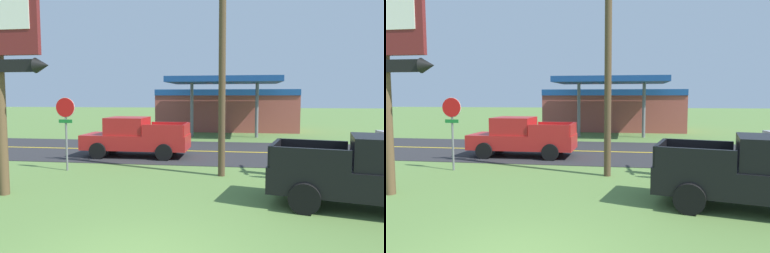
% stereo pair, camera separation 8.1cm
% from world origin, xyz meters
% --- Properties ---
extents(road_asphalt, '(140.00, 8.00, 0.02)m').
position_xyz_m(road_asphalt, '(0.00, 13.00, 0.01)').
color(road_asphalt, '#2B2B2D').
rests_on(road_asphalt, ground).
extents(road_centre_line, '(126.00, 0.20, 0.01)m').
position_xyz_m(road_centre_line, '(0.00, 13.00, 0.02)').
color(road_centre_line, gold).
rests_on(road_centre_line, road_asphalt).
extents(stop_sign, '(0.80, 0.08, 2.95)m').
position_xyz_m(stop_sign, '(-5.03, 7.45, 2.03)').
color(stop_sign, slate).
rests_on(stop_sign, ground).
extents(utility_pole, '(1.65, 0.26, 9.47)m').
position_xyz_m(utility_pole, '(1.21, 7.37, 5.01)').
color(utility_pole, brown).
rests_on(utility_pole, ground).
extents(gas_station, '(12.00, 11.50, 4.40)m').
position_xyz_m(gas_station, '(0.70, 25.71, 1.94)').
color(gas_station, '#A84C42').
rests_on(gas_station, ground).
extents(pickup_black_parked_on_lawn, '(5.51, 3.12, 1.96)m').
position_xyz_m(pickup_black_parked_on_lawn, '(5.38, 3.98, 0.96)').
color(pickup_black_parked_on_lawn, black).
rests_on(pickup_black_parked_on_lawn, ground).
extents(pickup_red_on_road, '(5.20, 2.24, 1.96)m').
position_xyz_m(pickup_red_on_road, '(-3.28, 11.00, 0.96)').
color(pickup_red_on_road, red).
rests_on(pickup_red_on_road, ground).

